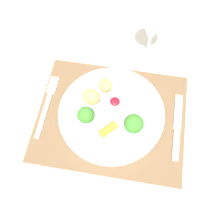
% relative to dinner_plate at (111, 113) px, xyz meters
% --- Properties ---
extents(ground_plane, '(8.00, 8.00, 0.00)m').
position_rel_dinner_plate_xyz_m(ground_plane, '(0.00, -0.01, -0.77)').
color(ground_plane, brown).
extents(dining_table, '(1.42, 1.27, 0.75)m').
position_rel_dinner_plate_xyz_m(dining_table, '(0.00, -0.01, -0.10)').
color(dining_table, beige).
rests_on(dining_table, ground_plane).
extents(placemat, '(0.41, 0.33, 0.00)m').
position_rel_dinner_plate_xyz_m(placemat, '(0.00, -0.01, -0.02)').
color(placemat, brown).
rests_on(placemat, dining_table).
extents(dinner_plate, '(0.29, 0.29, 0.08)m').
position_rel_dinner_plate_xyz_m(dinner_plate, '(0.00, 0.00, 0.00)').
color(dinner_plate, silver).
rests_on(dinner_plate, placemat).
extents(fork, '(0.02, 0.19, 0.01)m').
position_rel_dinner_plate_xyz_m(fork, '(-0.19, 0.01, -0.01)').
color(fork, silver).
rests_on(fork, placemat).
extents(knife, '(0.02, 0.19, 0.01)m').
position_rel_dinner_plate_xyz_m(knife, '(0.18, -0.02, -0.01)').
color(knife, silver).
rests_on(knife, placemat).
extents(spoon, '(0.18, 0.05, 0.02)m').
position_rel_dinner_plate_xyz_m(spoon, '(0.04, 0.21, -0.01)').
color(spoon, silver).
rests_on(spoon, dining_table).
extents(wine_glass_near, '(0.08, 0.08, 0.17)m').
position_rel_dinner_plate_xyz_m(wine_glass_near, '(0.07, 0.22, 0.10)').
color(wine_glass_near, white).
rests_on(wine_glass_near, dining_table).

